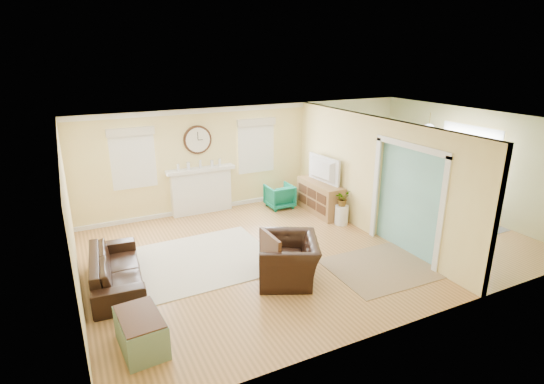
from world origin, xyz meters
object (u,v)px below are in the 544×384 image
at_px(eames_chair, 288,259).
at_px(dining_table, 420,204).
at_px(sofa, 116,269).
at_px(green_chair, 280,196).
at_px(credenza, 320,198).

bearing_deg(eames_chair, dining_table, 130.50).
xyz_separation_m(sofa, green_chair, (4.34, 2.22, 0.00)).
height_order(eames_chair, dining_table, eames_chair).
relative_size(credenza, dining_table, 0.75).
xyz_separation_m(eames_chair, green_chair, (1.56, 3.36, -0.08)).
distance_m(eames_chair, dining_table, 4.49).
bearing_deg(green_chair, eames_chair, 65.29).
relative_size(sofa, dining_table, 1.06).
height_order(sofa, dining_table, dining_table).
bearing_deg(credenza, green_chair, 132.10).
xyz_separation_m(green_chair, dining_table, (2.76, -2.15, 0.04)).
distance_m(sofa, green_chair, 4.88).
xyz_separation_m(eames_chair, credenza, (2.29, 2.56, 0.02)).
distance_m(sofa, dining_table, 7.10).
relative_size(green_chair, credenza, 0.45).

